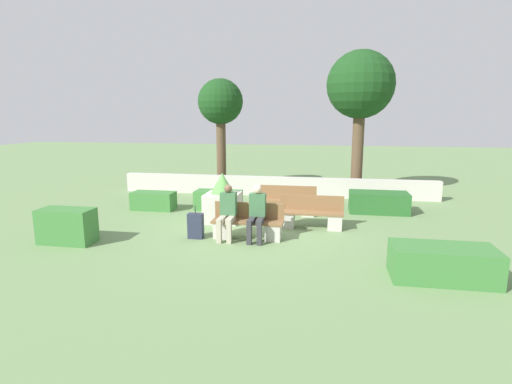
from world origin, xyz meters
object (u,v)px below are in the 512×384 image
planter_corner_left (223,201)px  tree_center_left (361,87)px  bench_front (248,225)px  tree_leftmost (220,105)px  bench_right_side (287,204)px  suitcase (196,226)px  bench_left_side (311,216)px  person_seated_man (257,211)px  person_seated_woman (227,210)px

planter_corner_left → tree_center_left: bearing=50.0°
bench_front → tree_leftmost: (-2.33, 6.39, 3.00)m
bench_right_side → tree_center_left: size_ratio=0.33×
suitcase → tree_center_left: bearing=56.5°
suitcase → planter_corner_left: bearing=81.4°
bench_left_side → suitcase: (-2.70, -1.39, -0.01)m
bench_left_side → tree_center_left: tree_center_left is taller
tree_leftmost → tree_center_left: tree_center_left is taller
bench_left_side → suitcase: size_ratio=2.08×
person_seated_man → bench_right_side: bearing=79.8°
bench_left_side → planter_corner_left: bearing=174.5°
person_seated_man → planter_corner_left: (-1.23, 1.54, -0.14)m
bench_front → tree_leftmost: bearing=110.0°
bench_front → bench_left_side: size_ratio=1.01×
bench_left_side → bench_right_side: (-0.75, 1.35, 0.00)m
person_seated_man → suitcase: size_ratio=1.62×
bench_right_side → suitcase: size_ratio=2.09×
planter_corner_left → person_seated_man: bearing=-51.5°
person_seated_woman → person_seated_man: bearing=0.2°
person_seated_woman → tree_center_left: (3.42, 6.23, 3.20)m
person_seated_man → suitcase: 1.54m
bench_right_side → person_seated_woman: bearing=-112.1°
person_seated_man → tree_leftmost: size_ratio=0.30×
person_seated_man → tree_leftmost: (-2.57, 6.53, 2.59)m
tree_leftmost → planter_corner_left: bearing=-74.9°
tree_leftmost → suitcase: bearing=-80.6°
person_seated_man → bench_front: bearing=150.6°
tree_center_left → bench_front: bearing=-115.9°
bench_front → bench_right_side: bearing=73.9°
planter_corner_left → tree_leftmost: (-1.34, 4.98, 2.74)m
bench_left_side → tree_leftmost: size_ratio=0.39×
suitcase → tree_center_left: 8.40m
planter_corner_left → tree_center_left: (3.94, 4.69, 3.34)m
bench_right_side → person_seated_woman: size_ratio=1.30×
bench_left_side → bench_right_side: size_ratio=1.00×
person_seated_man → tree_center_left: size_ratio=0.25×
planter_corner_left → tree_center_left: size_ratio=0.26×
bench_right_side → person_seated_man: person_seated_man is taller
planter_corner_left → bench_front: bearing=-55.0°
bench_right_side → suitcase: (-1.95, -2.73, -0.01)m
person_seated_man → planter_corner_left: planter_corner_left is taller
bench_right_side → planter_corner_left: 2.04m
bench_front → bench_right_side: size_ratio=1.01×
person_seated_woman → tree_leftmost: (-1.86, 6.53, 2.60)m
bench_right_side → tree_center_left: bearing=60.3°
bench_right_side → person_seated_woman: (-1.19, -2.64, 0.40)m
person_seated_man → person_seated_woman: bearing=-179.8°
person_seated_man → suitcase: person_seated_man is taller
planter_corner_left → tree_leftmost: size_ratio=0.32×
bench_front → bench_right_side: (0.72, 2.50, -0.00)m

